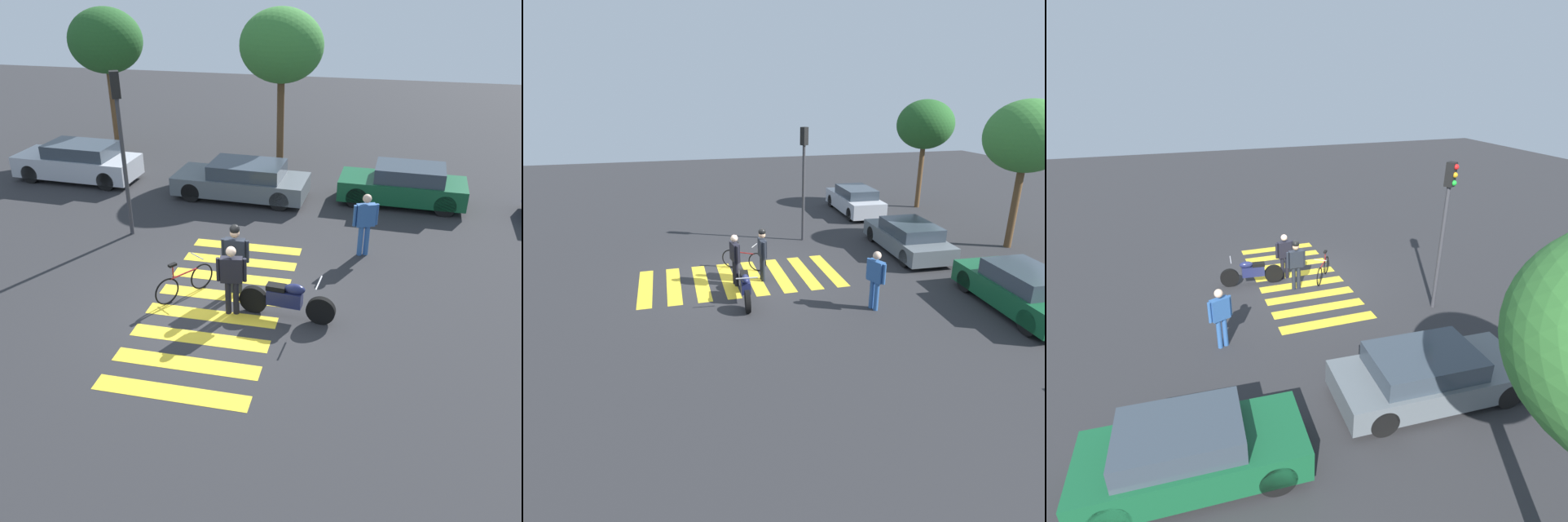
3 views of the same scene
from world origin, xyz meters
TOP-DOWN VIEW (x-y plane):
  - ground_plane at (0.00, 0.00)m, footprint 60.00×60.00m
  - police_motorcycle at (1.69, -0.15)m, footprint 2.25×0.62m
  - leaning_bicycle at (-0.87, 0.25)m, footprint 1.00×1.45m
  - officer_on_foot at (0.29, 0.69)m, footprint 0.68×0.24m
  - officer_by_motorcycle at (0.45, -0.25)m, footprint 0.68×0.28m
  - pedestrian_bystander at (3.23, 3.37)m, footprint 0.66×0.38m
  - crosswalk_stripes at (0.00, 0.00)m, footprint 3.08×6.75m
  - car_silver_sedan at (-7.39, 7.32)m, footprint 4.57×1.92m
  - car_grey_coupe at (-1.04, 6.86)m, footprint 4.59×2.03m
  - car_green_compact at (4.32, 7.42)m, footprint 4.18×1.86m
  - traffic_light_pole at (-3.59, 3.31)m, footprint 0.33×0.36m
  - street_tree_near at (-7.68, 11.21)m, footprint 2.95×2.95m
  - street_tree_mid at (-0.55, 11.21)m, footprint 3.19×3.19m

SIDE VIEW (x-z plane):
  - ground_plane at x=0.00m, z-range 0.00..0.00m
  - crosswalk_stripes at x=0.00m, z-range 0.00..0.01m
  - leaning_bicycle at x=-0.87m, z-range -0.12..0.88m
  - police_motorcycle at x=1.69m, z-range -0.06..0.99m
  - car_grey_coupe at x=-1.04m, z-range -0.02..1.24m
  - car_green_compact at x=4.32m, z-range -0.02..1.31m
  - car_silver_sedan at x=-7.39m, z-range -0.02..1.37m
  - officer_by_motorcycle at x=0.45m, z-range 0.13..1.85m
  - pedestrian_bystander at x=3.23m, z-range 0.14..1.93m
  - officer_on_foot at x=0.29m, z-range 0.15..1.98m
  - traffic_light_pole at x=-3.59m, z-range 0.77..5.47m
  - street_tree_near at x=-7.68m, z-range 1.55..7.22m
  - street_tree_mid at x=-0.55m, z-range 1.50..7.28m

